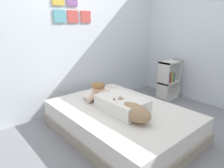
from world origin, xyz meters
TOP-DOWN VIEW (x-y plane):
  - ground_plane at (0.00, 0.00)m, footprint 11.62×11.62m
  - back_wall at (-0.00, 1.38)m, footprint 3.81×0.12m
  - side_wall_right at (1.95, 0.16)m, footprint 0.10×5.65m
  - bed at (-0.02, 0.18)m, footprint 1.35×1.93m
  - pillow at (0.02, 0.72)m, footprint 0.52×0.32m
  - person_lying at (-0.06, 0.25)m, footprint 0.43×0.92m
  - dog at (-0.13, -0.13)m, footprint 0.26×0.57m
  - coffee_cup at (0.15, 0.65)m, footprint 0.12×0.09m
  - cell_phone at (0.27, 0.15)m, footprint 0.07×0.14m
  - bookshelf at (1.59, 0.52)m, footprint 0.45×0.24m

SIDE VIEW (x-z plane):
  - ground_plane at x=0.00m, z-range 0.00..0.00m
  - bed at x=-0.02m, z-range 0.00..0.36m
  - cell_phone at x=0.27m, z-range 0.36..0.37m
  - bookshelf at x=1.59m, z-range 0.01..0.76m
  - coffee_cup at x=0.15m, z-range 0.36..0.44m
  - pillow at x=0.02m, z-range 0.36..0.47m
  - dog at x=-0.13m, z-range 0.36..0.57m
  - person_lying at x=-0.06m, z-range 0.33..0.60m
  - side_wall_right at x=1.95m, z-range 0.00..2.50m
  - back_wall at x=0.00m, z-range 0.00..2.50m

